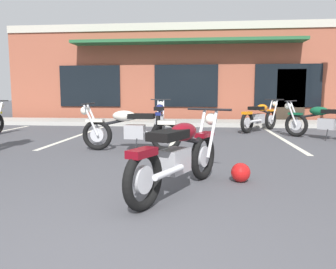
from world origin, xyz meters
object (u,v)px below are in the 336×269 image
motorcycle_cream_vintage (323,121)px  motorcycle_silver_naked (130,129)px  motorcycle_foreground_classic (179,154)px  helmet_on_pavement (241,172)px  motorcycle_green_cafe_racer (260,116)px  motorcycle_red_sportbike (160,117)px

motorcycle_cream_vintage → motorcycle_silver_naked: bearing=-153.8°
motorcycle_foreground_classic → motorcycle_silver_naked: same height
helmet_on_pavement → motorcycle_silver_naked: bearing=132.0°
motorcycle_foreground_classic → motorcycle_green_cafe_racer: same height
motorcycle_green_cafe_racer → helmet_on_pavement: (-1.23, -6.08, -0.33)m
motorcycle_green_cafe_racer → motorcycle_cream_vintage: same height
helmet_on_pavement → motorcycle_foreground_classic: bearing=-145.6°
motorcycle_foreground_classic → helmet_on_pavement: 1.02m
motorcycle_silver_naked → motorcycle_foreground_classic: bearing=-66.6°
motorcycle_cream_vintage → helmet_on_pavement: bearing=-119.8°
motorcycle_foreground_classic → motorcycle_green_cafe_racer: 6.92m
motorcycle_red_sportbike → motorcycle_silver_naked: (-0.18, -3.35, 0.00)m
motorcycle_cream_vintage → motorcycle_green_cafe_racer: bearing=128.3°
motorcycle_foreground_classic → motorcycle_silver_naked: 3.00m
motorcycle_silver_naked → helmet_on_pavement: bearing=-48.0°
motorcycle_foreground_classic → motorcycle_green_cafe_racer: (2.03, 6.62, 0.00)m
motorcycle_cream_vintage → motorcycle_foreground_classic: bearing=-123.8°
motorcycle_green_cafe_racer → motorcycle_red_sportbike: bearing=-170.3°
motorcycle_foreground_classic → helmet_on_pavement: size_ratio=7.57×
motorcycle_foreground_classic → helmet_on_pavement: motorcycle_foreground_classic is taller
motorcycle_foreground_classic → motorcycle_cream_vintage: same height
motorcycle_green_cafe_racer → helmet_on_pavement: 6.21m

